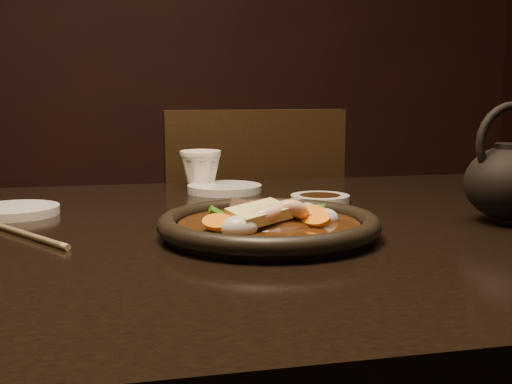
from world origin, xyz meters
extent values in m
cube|color=black|center=(0.00, 3.00, 1.40)|extent=(5.00, 0.02, 2.80)
cube|color=black|center=(0.00, 0.00, 0.73)|extent=(1.60, 0.90, 0.04)
cylinder|color=black|center=(0.72, 0.37, 0.35)|extent=(0.06, 0.06, 0.71)
cube|color=black|center=(0.23, 0.71, 0.43)|extent=(0.45, 0.45, 0.04)
cylinder|color=black|center=(0.39, 0.89, 0.21)|extent=(0.04, 0.04, 0.41)
cylinder|color=black|center=(0.05, 0.87, 0.21)|extent=(0.04, 0.04, 0.41)
cube|color=black|center=(0.24, 0.52, 0.67)|extent=(0.40, 0.06, 0.44)
cylinder|color=black|center=(0.12, -0.08, 0.76)|extent=(0.25, 0.25, 0.01)
torus|color=black|center=(0.12, -0.08, 0.77)|extent=(0.28, 0.28, 0.02)
cylinder|color=#331A09|center=(0.12, -0.08, 0.76)|extent=(0.22, 0.22, 0.01)
ellipsoid|color=#331A09|center=(0.12, -0.08, 0.76)|extent=(0.13, 0.12, 0.04)
torus|color=#FFCAA1|center=(0.14, -0.09, 0.78)|extent=(0.06, 0.06, 0.05)
torus|color=#FFCAA1|center=(0.10, -0.10, 0.78)|extent=(0.08, 0.08, 0.04)
cube|color=gray|center=(0.09, -0.10, 0.77)|extent=(0.04, 0.03, 0.02)
cube|color=gray|center=(0.16, -0.03, 0.78)|extent=(0.03, 0.03, 0.03)
cube|color=gray|center=(0.17, -0.06, 0.77)|extent=(0.03, 0.04, 0.03)
cube|color=gray|center=(0.18, -0.06, 0.77)|extent=(0.03, 0.03, 0.03)
cube|color=gray|center=(0.16, -0.09, 0.77)|extent=(0.03, 0.03, 0.03)
cube|color=gray|center=(0.09, -0.03, 0.78)|extent=(0.03, 0.03, 0.03)
cylinder|color=orange|center=(0.16, -0.10, 0.78)|extent=(0.05, 0.05, 0.04)
cylinder|color=orange|center=(0.16, -0.11, 0.78)|extent=(0.06, 0.06, 0.03)
cylinder|color=orange|center=(0.14, -0.07, 0.78)|extent=(0.05, 0.06, 0.03)
cylinder|color=orange|center=(0.10, -0.04, 0.78)|extent=(0.04, 0.05, 0.04)
cylinder|color=orange|center=(0.16, -0.02, 0.77)|extent=(0.05, 0.03, 0.04)
cylinder|color=orange|center=(0.05, -0.11, 0.78)|extent=(0.06, 0.06, 0.03)
cube|color=#307316|center=(0.17, -0.07, 0.78)|extent=(0.04, 0.03, 0.01)
cube|color=#307316|center=(0.08, -0.09, 0.77)|extent=(0.04, 0.03, 0.02)
cube|color=#307316|center=(0.13, -0.07, 0.78)|extent=(0.04, 0.03, 0.03)
cube|color=#307316|center=(0.13, -0.07, 0.78)|extent=(0.04, 0.03, 0.01)
cube|color=#307316|center=(0.06, -0.07, 0.78)|extent=(0.04, 0.01, 0.03)
ellipsoid|color=beige|center=(0.18, -0.03, 0.77)|extent=(0.03, 0.03, 0.03)
ellipsoid|color=beige|center=(0.11, -0.08, 0.77)|extent=(0.04, 0.04, 0.03)
ellipsoid|color=beige|center=(0.18, -0.08, 0.77)|extent=(0.04, 0.03, 0.03)
ellipsoid|color=beige|center=(0.07, -0.13, 0.77)|extent=(0.04, 0.03, 0.03)
ellipsoid|color=beige|center=(0.07, -0.10, 0.77)|extent=(0.03, 0.03, 0.02)
ellipsoid|color=beige|center=(0.11, -0.08, 0.77)|extent=(0.04, 0.02, 0.03)
cube|color=#F0E78F|center=(0.10, -0.10, 0.79)|extent=(0.08, 0.07, 0.03)
cylinder|color=silver|center=(0.26, 0.15, 0.76)|extent=(0.10, 0.10, 0.01)
cylinder|color=silver|center=(-0.21, 0.15, 0.76)|extent=(0.13, 0.13, 0.01)
cylinder|color=silver|center=(0.13, 0.30, 0.76)|extent=(0.13, 0.13, 0.01)
imported|color=white|center=(0.09, 0.36, 0.79)|extent=(0.10, 0.09, 0.08)
cylinder|color=tan|center=(-0.19, 0.01, 0.75)|extent=(0.15, 0.22, 0.01)
cylinder|color=tan|center=(-0.20, 0.03, 0.75)|extent=(0.15, 0.22, 0.01)
ellipsoid|color=black|center=(0.46, -0.06, 0.81)|extent=(0.12, 0.12, 0.10)
cylinder|color=black|center=(0.46, -0.06, 0.85)|extent=(0.04, 0.04, 0.02)
torus|color=black|center=(0.46, -0.06, 0.86)|extent=(0.11, 0.02, 0.11)
camera|label=1|loc=(-0.07, -0.83, 0.92)|focal=45.00mm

